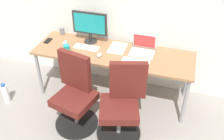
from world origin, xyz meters
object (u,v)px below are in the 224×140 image
Objects in this scene: office_chair_right at (122,105)px; water_bottle_on_floor at (5,93)px; office_chair_left at (75,95)px; desktop_monitor at (90,25)px; coffee_mug at (67,48)px; open_laptop at (143,48)px.

water_bottle_on_floor is (-1.67, 0.04, -0.28)m from office_chair_right.
office_chair_left is 1.00× the size of office_chair_right.
coffee_mug is at bearing -120.75° from desktop_monitor.
desktop_monitor is (-0.09, 0.81, 0.54)m from office_chair_left.
office_chair_right reaches higher than coffee_mug.
coffee_mug is (-0.88, 0.47, 0.34)m from office_chair_right.
coffee_mug is at bearing 151.91° from office_chair_right.
open_laptop is (0.75, -0.06, -0.19)m from desktop_monitor.
coffee_mug is (-0.20, -0.34, -0.20)m from desktop_monitor.
office_chair_right is 10.22× the size of coffee_mug.
office_chair_right is 0.83m from open_laptop.
open_laptop is at bearing -4.79° from desktop_monitor.
desktop_monitor is 0.44m from coffee_mug.
office_chair_right is 1.69m from water_bottle_on_floor.
office_chair_right is at bearing -0.07° from office_chair_left.
water_bottle_on_floor is 3.37× the size of coffee_mug.
desktop_monitor reaches higher than office_chair_right.
office_chair_left is 0.58m from office_chair_right.
office_chair_right reaches higher than water_bottle_on_floor.
desktop_monitor is at bearing 59.25° from coffee_mug.
office_chair_left is at bearing -2.11° from water_bottle_on_floor.
water_bottle_on_floor is at bearing 177.89° from office_chair_left.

